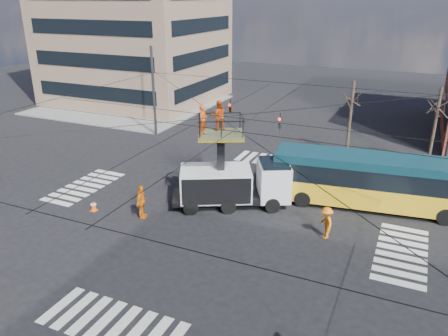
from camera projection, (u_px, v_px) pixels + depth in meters
ground at (220, 215)px, 25.56m from camera, size 120.00×120.00×0.00m
sidewalk_nw at (132, 104)px, 51.37m from camera, size 18.00×18.00×0.12m
crosswalks at (220, 215)px, 25.55m from camera, size 22.40×22.40×0.02m
overhead_network at (221, 143)px, 24.35m from camera, size 24.24×24.24×8.00m
tree_a at (352, 99)px, 33.40m from camera, size 2.00×2.00×6.00m
tree_b at (438, 106)px, 31.11m from camera, size 2.00×2.00×6.00m
utility_truck at (234, 173)px, 26.09m from camera, size 7.28×5.24×6.38m
city_bus at (378, 181)px, 25.87m from camera, size 12.49×4.19×3.20m
traffic_cone at (94, 206)px, 25.95m from camera, size 0.36×0.36×0.63m
worker_ground at (141, 202)px, 24.87m from camera, size 0.74×1.26×2.01m
flagger at (326, 223)px, 22.85m from camera, size 1.15×1.31×1.76m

